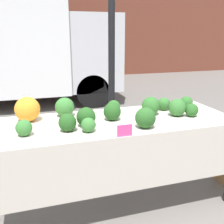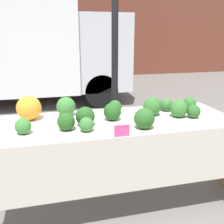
# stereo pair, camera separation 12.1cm
# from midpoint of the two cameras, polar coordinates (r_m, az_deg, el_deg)

# --- Properties ---
(ground_plane) EXTENTS (40.00, 40.00, 0.00)m
(ground_plane) POSITION_cam_midpoint_polar(r_m,az_deg,el_deg) (2.66, 1.38, -18.63)
(ground_plane) COLOR slate
(tent_pole) EXTENTS (0.07, 0.07, 2.72)m
(tent_pole) POSITION_cam_midpoint_polar(r_m,az_deg,el_deg) (2.79, 1.89, 12.96)
(tent_pole) COLOR black
(tent_pole) RESTS_ON ground_plane
(parked_truck) EXTENTS (4.63, 2.20, 2.60)m
(parked_truck) POSITION_cam_midpoint_polar(r_m,az_deg,el_deg) (6.38, -20.08, 14.19)
(parked_truck) COLOR white
(parked_truck) RESTS_ON ground_plane
(market_table) EXTENTS (2.20, 0.78, 0.81)m
(market_table) POSITION_cam_midpoint_polar(r_m,az_deg,el_deg) (2.27, 1.92, -4.77)
(market_table) COLOR beige
(market_table) RESTS_ON ground_plane
(orange_cauliflower) EXTENTS (0.22, 0.22, 0.22)m
(orange_cauliflower) POSITION_cam_midpoint_polar(r_m,az_deg,el_deg) (2.38, -16.27, 0.83)
(orange_cauliflower) COLOR orange
(orange_cauliflower) RESTS_ON market_table
(broccoli_head_0) EXTENTS (0.15, 0.15, 0.15)m
(broccoli_head_0) POSITION_cam_midpoint_polar(r_m,az_deg,el_deg) (2.29, 1.58, 0.07)
(broccoli_head_0) COLOR #23511E
(broccoli_head_0) RESTS_ON market_table
(broccoli_head_1) EXTENTS (0.12, 0.12, 0.12)m
(broccoli_head_1) POSITION_cam_midpoint_polar(r_m,az_deg,el_deg) (2.49, 18.68, 0.13)
(broccoli_head_1) COLOR #285B23
(broccoli_head_1) RESTS_ON market_table
(broccoli_head_2) EXTENTS (0.16, 0.16, 0.16)m
(broccoli_head_2) POSITION_cam_midpoint_polar(r_m,az_deg,el_deg) (2.47, 15.71, 0.72)
(broccoli_head_2) COLOR #336B2D
(broccoli_head_2) RESTS_ON market_table
(broccoli_head_3) EXTENTS (0.13, 0.13, 0.13)m
(broccoli_head_3) POSITION_cam_midpoint_polar(r_m,az_deg,el_deg) (2.50, 2.05, 1.13)
(broccoli_head_3) COLOR #285B23
(broccoli_head_3) RESTS_ON market_table
(broccoli_head_4) EXTENTS (0.11, 0.11, 0.11)m
(broccoli_head_4) POSITION_cam_midpoint_polar(r_m,az_deg,el_deg) (2.03, -3.89, -2.74)
(broccoli_head_4) COLOR #387533
(broccoli_head_4) RESTS_ON market_table
(broccoli_head_5) EXTENTS (0.13, 0.13, 0.13)m
(broccoli_head_5) POSITION_cam_midpoint_polar(r_m,az_deg,el_deg) (2.64, 13.02, 1.55)
(broccoli_head_5) COLOR #336B2D
(broccoli_head_5) RESTS_ON market_table
(broccoli_head_6) EXTENTS (0.18, 0.18, 0.18)m
(broccoli_head_6) POSITION_cam_midpoint_polar(r_m,az_deg,el_deg) (2.45, -8.59, 1.22)
(broccoli_head_6) COLOR #387533
(broccoli_head_6) RESTS_ON market_table
(broccoli_head_7) EXTENTS (0.13, 0.13, 0.13)m
(broccoli_head_7) POSITION_cam_midpoint_polar(r_m,az_deg,el_deg) (2.73, 17.73, 1.73)
(broccoli_head_7) COLOR #2D6628
(broccoli_head_7) RESTS_ON market_table
(broccoli_head_8) EXTENTS (0.12, 0.12, 0.12)m
(broccoli_head_8) POSITION_cam_midpoint_polar(r_m,az_deg,el_deg) (2.07, -17.22, -2.98)
(broccoli_head_8) COLOR #387533
(broccoli_head_8) RESTS_ON market_table
(broccoli_head_9) EXTENTS (0.14, 0.14, 0.14)m
(broccoli_head_9) POSITION_cam_midpoint_polar(r_m,az_deg,el_deg) (2.07, -8.31, -2.13)
(broccoli_head_9) COLOR #23511E
(broccoli_head_9) RESTS_ON market_table
(broccoli_head_10) EXTENTS (0.17, 0.17, 0.17)m
(broccoli_head_10) POSITION_cam_midpoint_polar(r_m,az_deg,el_deg) (2.47, 10.12, 1.21)
(broccoli_head_10) COLOR #2D6628
(broccoli_head_10) RESTS_ON market_table
(broccoli_head_11) EXTENTS (0.16, 0.16, 0.16)m
(broccoli_head_11) POSITION_cam_midpoint_polar(r_m,az_deg,el_deg) (2.15, -4.24, -0.98)
(broccoli_head_11) COLOR #23511E
(broccoli_head_11) RESTS_ON market_table
(broccoli_head_12) EXTENTS (0.17, 0.17, 0.17)m
(broccoli_head_12) POSITION_cam_midpoint_polar(r_m,az_deg,el_deg) (2.11, 8.68, -1.40)
(broccoli_head_12) COLOR #285B23
(broccoli_head_12) RESTS_ON market_table
(broccoli_head_13) EXTENTS (0.11, 0.11, 0.11)m
(broccoli_head_13) POSITION_cam_midpoint_polar(r_m,az_deg,el_deg) (2.65, 9.91, 1.63)
(broccoli_head_13) COLOR #336B2D
(broccoli_head_13) RESTS_ON market_table
(price_sign) EXTENTS (0.12, 0.01, 0.09)m
(price_sign) POSITION_cam_midpoint_polar(r_m,az_deg,el_deg) (1.93, 3.97, -4.11)
(price_sign) COLOR #EF4793
(price_sign) RESTS_ON market_table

